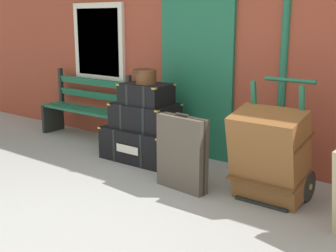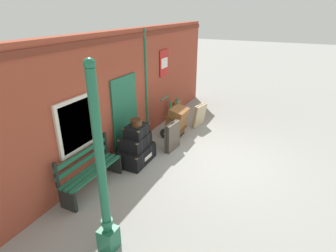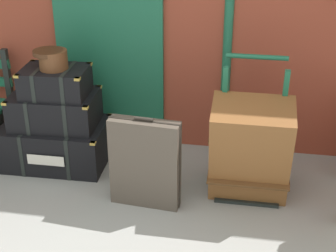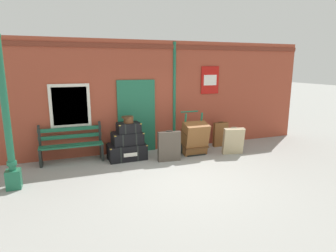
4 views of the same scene
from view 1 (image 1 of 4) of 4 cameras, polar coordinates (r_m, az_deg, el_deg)
ground_plane at (r=4.05m, az=-11.54°, el=-12.77°), size 60.00×60.00×0.00m
brick_facade at (r=5.67m, az=8.12°, el=11.58°), size 10.40×0.35×3.20m
platform_bench at (r=6.89m, az=-10.45°, el=2.14°), size 1.60×0.43×1.01m
steamer_trunk_base at (r=5.78m, az=-3.20°, el=-2.24°), size 1.02×0.67×0.43m
steamer_trunk_middle at (r=5.68m, az=-2.98°, el=1.33°), size 0.83×0.58×0.33m
steamer_trunk_top at (r=5.59m, az=-2.83°, el=4.16°), size 0.63×0.47×0.27m
round_hatbox at (r=5.55m, az=-2.93°, el=6.52°), size 0.31×0.28×0.18m
porters_trolley at (r=4.68m, az=13.72°, el=-5.63°), size 0.71×0.57×1.20m
large_brown_trunk at (r=4.46m, az=12.95°, el=-3.74°), size 0.70×0.62×0.96m
suitcase_caramel at (r=4.70m, az=1.80°, el=-3.53°), size 0.61×0.21×0.84m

